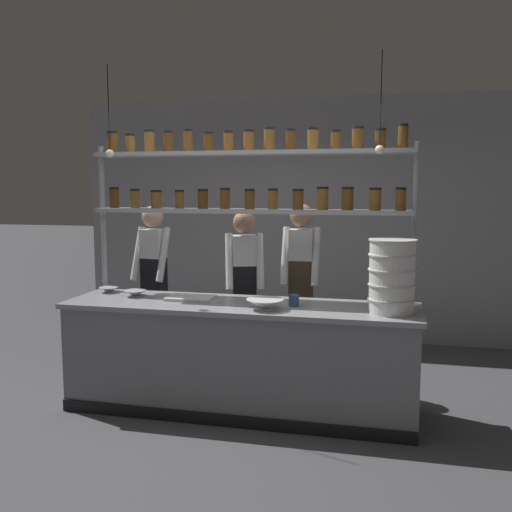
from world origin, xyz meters
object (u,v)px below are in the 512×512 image
spice_shelf_unit (250,184)px  cutting_board (190,298)px  chef_right (301,280)px  serving_cup_front (294,300)px  prep_bowl_center_front (135,293)px  chef_left (154,277)px  prep_bowl_center_back (109,290)px  chef_center (244,285)px  prep_bowl_near_left (265,304)px  container_stack (392,276)px

spice_shelf_unit → cutting_board: size_ratio=7.10×
chef_right → serving_cup_front: chef_right is taller
prep_bowl_center_front → serving_cup_front: serving_cup_front is taller
chef_left → chef_right: chef_right is taller
cutting_board → prep_bowl_center_back: bearing=170.9°
chef_center → prep_bowl_near_left: 0.93m
prep_bowl_center_front → prep_bowl_center_back: (-0.32, 0.12, -0.00)m
prep_bowl_center_front → chef_right: bearing=28.4°
cutting_board → spice_shelf_unit: bearing=29.1°
spice_shelf_unit → container_stack: 1.46m
chef_right → container_stack: chef_right is taller
prep_bowl_near_left → chef_right: bearing=82.2°
chef_left → container_stack: 2.51m
spice_shelf_unit → chef_right: spice_shelf_unit is taller
container_stack → prep_bowl_center_back: bearing=173.8°
chef_center → serving_cup_front: bearing=-66.6°
chef_right → container_stack: size_ratio=3.02×
chef_center → cutting_board: size_ratio=4.15×
spice_shelf_unit → prep_bowl_center_back: bearing=-174.5°
chef_right → cutting_board: size_ratio=4.31×
chef_left → serving_cup_front: bearing=-20.8°
cutting_board → prep_bowl_near_left: size_ratio=1.34×
prep_bowl_center_back → chef_left: bearing=72.6°
chef_center → prep_bowl_center_front: 1.03m
container_stack → prep_bowl_center_back: 2.56m
chef_left → prep_bowl_near_left: (1.37, -0.98, -0.02)m
prep_bowl_center_front → prep_bowl_center_back: size_ratio=1.14×
prep_bowl_center_front → serving_cup_front: bearing=-3.3°
serving_cup_front → prep_bowl_near_left: bearing=-139.6°
prep_bowl_center_back → serving_cup_front: 1.77m
chef_left → cutting_board: size_ratio=4.24×
chef_center → prep_bowl_near_left: size_ratio=5.57×
spice_shelf_unit → prep_bowl_center_front: bearing=-165.7°
prep_bowl_center_front → cutting_board: bearing=-1.1°
serving_cup_front → chef_right: bearing=94.6°
spice_shelf_unit → chef_left: bearing=157.2°
prep_bowl_center_back → spice_shelf_unit: bearing=5.5°
chef_right → prep_bowl_center_front: chef_right is taller
chef_center → chef_right: bearing=-1.8°
chef_left → chef_center: size_ratio=1.02×
spice_shelf_unit → prep_bowl_center_front: size_ratio=14.13×
prep_bowl_near_left → prep_bowl_center_back: prep_bowl_near_left is taller
container_stack → spice_shelf_unit: bearing=161.7°
chef_right → prep_bowl_center_back: chef_right is taller
chef_center → serving_cup_front: (0.59, -0.67, 0.01)m
spice_shelf_unit → container_stack: bearing=-18.3°
spice_shelf_unit → chef_center: (-0.14, 0.34, -0.95)m
chef_left → container_stack: (2.34, -0.88, 0.23)m
cutting_board → prep_bowl_center_front: prep_bowl_center_front is taller
chef_right → prep_bowl_center_front: bearing=-152.8°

